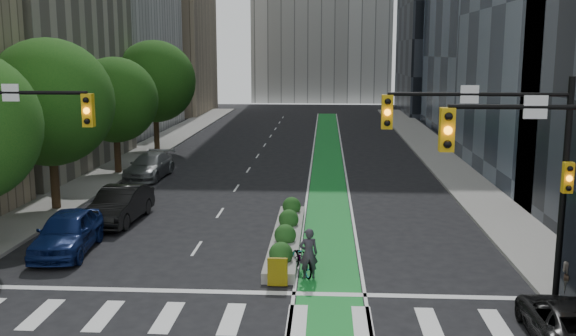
# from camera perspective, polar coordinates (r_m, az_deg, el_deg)

# --- Properties ---
(ground) EXTENTS (160.00, 160.00, 0.00)m
(ground) POSITION_cam_1_polar(r_m,az_deg,el_deg) (21.18, -4.62, -12.15)
(ground) COLOR black
(ground) RESTS_ON ground
(sidewalk_left) EXTENTS (3.60, 90.00, 0.15)m
(sidewalk_left) POSITION_cam_1_polar(r_m,az_deg,el_deg) (47.40, -14.63, 0.26)
(sidewalk_left) COLOR gray
(sidewalk_left) RESTS_ON ground
(sidewalk_right) EXTENTS (3.60, 90.00, 0.15)m
(sidewalk_right) POSITION_cam_1_polar(r_m,az_deg,el_deg) (45.98, 14.59, -0.04)
(sidewalk_right) COLOR gray
(sidewalk_right) RESTS_ON ground
(bike_lane_paint) EXTENTS (2.20, 70.00, 0.01)m
(bike_lane_paint) POSITION_cam_1_polar(r_m,az_deg,el_deg) (50.03, 3.55, 1.01)
(bike_lane_paint) COLOR #18862E
(bike_lane_paint) RESTS_ON ground
(building_tan_far) EXTENTS (14.00, 16.00, 26.00)m
(building_tan_far) POSITION_cam_1_polar(r_m,az_deg,el_deg) (88.50, -11.89, 13.29)
(building_tan_far) COLOR tan
(building_tan_far) RESTS_ON ground
(building_dark_end) EXTENTS (14.00, 18.00, 28.00)m
(building_dark_end) POSITION_cam_1_polar(r_m,az_deg,el_deg) (89.24, 14.91, 13.79)
(building_dark_end) COLOR black
(building_dark_end) RESTS_ON ground
(tree_mid) EXTENTS (6.40, 6.40, 8.78)m
(tree_mid) POSITION_cam_1_polar(r_m,az_deg,el_deg) (34.37, -20.43, 5.48)
(tree_mid) COLOR black
(tree_mid) RESTS_ON ground
(tree_midfar) EXTENTS (5.60, 5.60, 7.76)m
(tree_midfar) POSITION_cam_1_polar(r_m,az_deg,el_deg) (43.73, -15.13, 5.85)
(tree_midfar) COLOR black
(tree_midfar) RESTS_ON ground
(tree_far) EXTENTS (6.60, 6.60, 9.00)m
(tree_far) POSITION_cam_1_polar(r_m,az_deg,el_deg) (53.25, -11.77, 7.54)
(tree_far) COLOR black
(tree_far) RESTS_ON ground
(signal_right) EXTENTS (5.82, 0.51, 7.20)m
(signal_right) POSITION_cam_1_polar(r_m,az_deg,el_deg) (20.94, 19.58, 0.71)
(signal_right) COLOR black
(signal_right) RESTS_ON ground
(median_planter) EXTENTS (1.20, 10.26, 1.10)m
(median_planter) POSITION_cam_1_polar(r_m,az_deg,el_deg) (27.56, -0.11, -5.93)
(median_planter) COLOR gray
(median_planter) RESTS_ON ground
(bicycle) EXTENTS (1.40, 2.11, 1.05)m
(bicycle) POSITION_cam_1_polar(r_m,az_deg,el_deg) (23.91, 1.27, -8.12)
(bicycle) COLOR gray
(bicycle) RESTS_ON ground
(cyclist) EXTENTS (0.74, 0.55, 1.86)m
(cyclist) POSITION_cam_1_polar(r_m,az_deg,el_deg) (23.25, 1.84, -7.60)
(cyclist) COLOR #322E38
(cyclist) RESTS_ON ground
(parked_car_left_near) EXTENTS (2.47, 5.21, 1.72)m
(parked_car_left_near) POSITION_cam_1_polar(r_m,az_deg,el_deg) (27.65, -19.02, -5.40)
(parked_car_left_near) COLOR #0D1D53
(parked_car_left_near) RESTS_ON ground
(parked_car_left_mid) EXTENTS (2.08, 5.23, 1.69)m
(parked_car_left_mid) POSITION_cam_1_polar(r_m,az_deg,el_deg) (31.78, -14.73, -3.19)
(parked_car_left_mid) COLOR black
(parked_car_left_mid) RESTS_ON ground
(parked_car_left_far) EXTENTS (2.48, 5.47, 1.55)m
(parked_car_left_far) POSITION_cam_1_polar(r_m,az_deg,el_deg) (42.42, -12.21, 0.17)
(parked_car_left_far) COLOR slate
(parked_car_left_far) RESTS_ON ground
(parked_car_right) EXTENTS (2.28, 4.49, 1.22)m
(parked_car_right) POSITION_cam_1_polar(r_m,az_deg,el_deg) (20.13, 23.37, -12.37)
(parked_car_right) COLOR black
(parked_car_right) RESTS_ON ground
(pedestrian_near) EXTENTS (0.89, 1.01, 1.74)m
(pedestrian_near) POSITION_cam_1_polar(r_m,az_deg,el_deg) (22.83, 23.99, -8.63)
(pedestrian_near) COLOR gray
(pedestrian_near) RESTS_ON sidewalk_right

